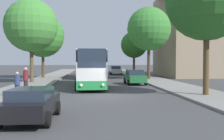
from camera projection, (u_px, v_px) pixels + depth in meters
ground_plane at (108, 96)px, 18.66m from camera, size 300.00×300.00×0.00m
sidewalk_left at (6, 96)px, 18.02m from camera, size 4.00×120.00×0.15m
sidewalk_right at (202, 94)px, 19.30m from camera, size 4.00×120.00×0.15m
building_right_background at (216, 24)px, 43.49m from camera, size 18.03×13.04×17.40m
bus_front at (90, 68)px, 25.28m from camera, size 2.88×10.82×3.50m
bus_middle at (89, 66)px, 40.03m from camera, size 2.96×12.19×3.18m
parked_car_left_curb at (32, 103)px, 10.92m from camera, size 2.08×4.01×1.39m
parked_car_right_near at (135, 77)px, 28.14m from camera, size 2.03×4.03×1.59m
parked_car_right_far at (116, 70)px, 48.89m from camera, size 2.14×4.03×1.60m
pedestrian_waiting_near at (17, 84)px, 17.11m from camera, size 0.36×0.36×1.66m
pedestrian_waiting_far at (26, 80)px, 19.50m from camera, size 0.36×0.36×1.89m
tree_left_near at (31, 26)px, 29.08m from camera, size 5.90×5.90×9.26m
tree_left_far at (43, 36)px, 37.73m from camera, size 6.17×6.17×9.08m
tree_right_mid at (134, 45)px, 44.36m from camera, size 4.49×4.49×7.38m
tree_right_far at (149, 29)px, 34.96m from camera, size 5.83×5.83×9.59m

